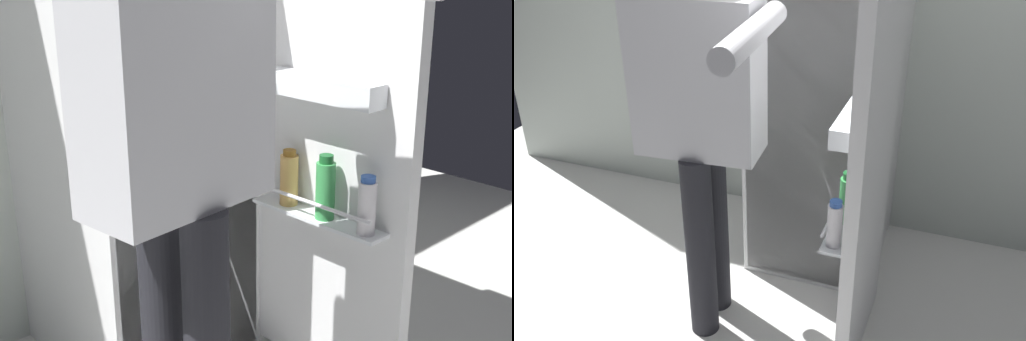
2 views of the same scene
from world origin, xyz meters
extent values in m
plane|color=silver|center=(0.00, 0.00, 0.00)|extent=(5.18, 5.18, 0.00)
cube|color=white|center=(0.00, 0.57, 0.84)|extent=(0.61, 0.65, 1.69)
cube|color=white|center=(0.00, 0.25, 0.84)|extent=(0.57, 0.01, 1.65)
cube|color=white|center=(0.00, 0.30, 0.77)|extent=(0.53, 0.09, 0.01)
cube|color=white|center=(0.33, -0.05, 0.84)|extent=(0.05, 0.61, 1.63)
cube|color=white|center=(0.26, -0.05, 0.62)|extent=(0.09, 0.50, 0.01)
cylinder|color=silver|center=(0.22, -0.05, 0.68)|extent=(0.01, 0.48, 0.01)
cube|color=white|center=(0.26, -0.05, 1.03)|extent=(0.08, 0.42, 0.07)
cylinder|color=green|center=(0.26, -0.09, 0.71)|extent=(0.06, 0.06, 0.18)
cylinder|color=#195B28|center=(0.26, -0.09, 0.82)|extent=(0.04, 0.04, 0.03)
cylinder|color=tan|center=(0.27, 0.08, 0.71)|extent=(0.06, 0.06, 0.17)
cylinder|color=#996623|center=(0.27, 0.08, 0.80)|extent=(0.04, 0.04, 0.02)
cylinder|color=white|center=(0.26, -0.25, 0.70)|extent=(0.05, 0.05, 0.16)
cylinder|color=#335BB2|center=(0.26, -0.25, 0.79)|extent=(0.04, 0.04, 0.02)
cylinder|color=gold|center=(-0.07, 0.30, 0.82)|extent=(0.08, 0.08, 0.09)
cylinder|color=black|center=(-0.32, -0.02, 0.42)|extent=(0.12, 0.12, 0.83)
cylinder|color=black|center=(-0.31, -0.19, 0.42)|extent=(0.12, 0.12, 0.83)
cube|color=silver|center=(-0.31, -0.11, 1.13)|extent=(0.48, 0.26, 0.59)
cylinder|color=silver|center=(-0.34, 0.12, 1.10)|extent=(0.08, 0.08, 0.55)
cylinder|color=silver|center=(-0.02, -0.31, 1.36)|extent=(0.13, 0.56, 0.08)
camera|label=1|loc=(-1.23, -1.33, 1.42)|focal=46.70mm
camera|label=2|loc=(0.63, -1.90, 1.82)|focal=40.89mm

